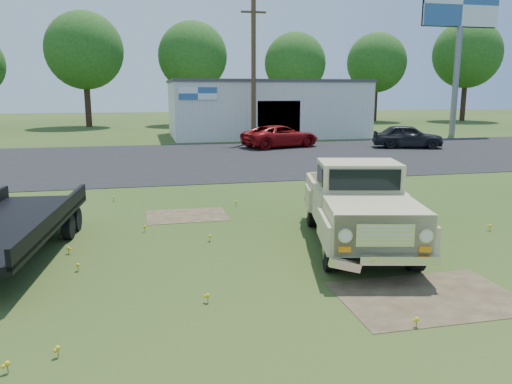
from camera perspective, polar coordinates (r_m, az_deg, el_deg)
ground at (r=11.06m, az=4.15°, el=-6.54°), size 140.00×140.00×0.00m
asphalt_lot at (r=25.47m, az=-5.68°, el=3.80°), size 90.00×14.00×0.02m
dirt_patch_a at (r=9.09m, az=19.13°, el=-11.32°), size 3.00×2.00×0.01m
dirt_patch_b at (r=14.02m, az=-7.91°, el=-2.70°), size 2.20×1.60×0.01m
commercial_building at (r=38.16m, az=1.05°, el=9.61°), size 14.20×8.20×4.15m
billboard at (r=41.48m, az=22.32°, el=17.85°), size 6.10×0.45×11.05m
utility_pole_mid at (r=32.84m, az=-0.28°, el=13.65°), size 1.60×0.30×9.00m
treeline_c at (r=49.91m, az=-19.04°, el=15.03°), size 7.04×7.04×10.47m
treeline_d at (r=50.90m, az=-7.24°, el=15.12°), size 6.72×6.72×10.00m
treeline_e at (r=51.38m, az=4.49°, el=14.43°), size 6.08×6.08×9.04m
treeline_f at (r=57.40m, az=13.61°, el=14.17°), size 6.40×6.40×9.52m
treeline_g at (r=61.24m, az=22.99°, el=14.30°), size 7.36×7.36×10.95m
vintage_pickup_truck at (r=11.31m, az=11.53°, el=-1.32°), size 3.17×5.59×1.91m
flatbed_trailer at (r=11.43m, az=-26.53°, el=-2.92°), size 2.58×6.15×1.63m
red_pickup at (r=30.40m, az=2.82°, el=6.36°), size 5.19×3.50×1.32m
dark_sedan at (r=31.35m, az=16.94°, el=6.09°), size 4.37×2.79×1.38m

